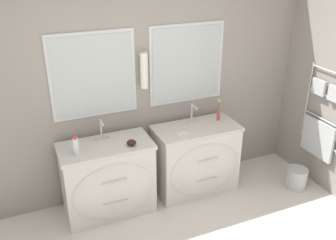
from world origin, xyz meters
The scene contains 10 objects.
wall_back centered at (0.00, 1.66, 1.31)m, with size 5.85×0.16×2.60m.
vanity_left centered at (-0.42, 1.30, 0.43)m, with size 0.99×0.57×0.84m.
vanity_right centered at (0.66, 1.30, 0.43)m, with size 0.99×0.57×0.84m.
faucet_left centered at (-0.42, 1.45, 0.96)m, with size 0.17×0.14×0.24m.
faucet_right centered at (0.66, 1.45, 0.96)m, with size 0.17×0.14×0.24m.
toiletry_bottle centered at (-0.73, 1.25, 0.94)m, with size 0.06×0.06×0.20m.
amenity_bowl centered at (-0.17, 1.21, 0.87)m, with size 0.10×0.10×0.06m.
flower_vase centered at (0.98, 1.40, 0.95)m, with size 0.04×0.04×0.27m.
soap_dish centered at (0.41, 1.19, 0.86)m, with size 0.11×0.08×0.04m.
waste_bin centered at (1.83, 0.85, 0.13)m, with size 0.26×0.26×0.26m.
Camera 1 is at (-1.17, -2.11, 2.75)m, focal length 40.00 mm.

